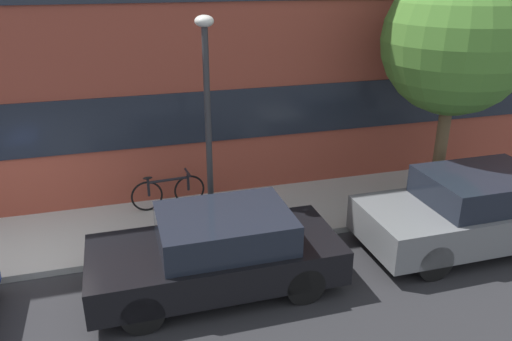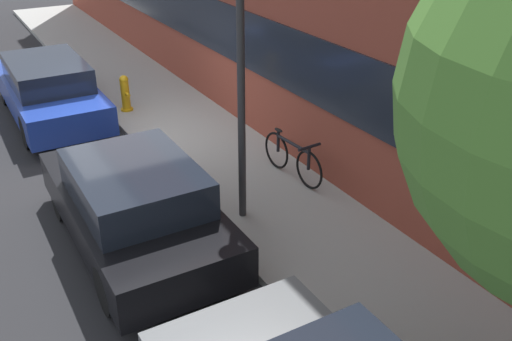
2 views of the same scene
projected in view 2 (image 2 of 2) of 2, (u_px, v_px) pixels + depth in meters
ground_plane at (133, 145)px, 11.21m from camera, size 56.00×56.00×0.00m
sidewalk_strip at (187, 131)px, 11.69m from camera, size 28.00×2.30×0.12m
parked_car_blue at (48, 89)px, 12.15m from camera, size 4.46×1.64×1.33m
parked_car_black at (135, 205)px, 7.89m from camera, size 3.95×1.73×1.31m
fire_hydrant at (125, 93)px, 12.38m from camera, size 0.48×0.27×0.79m
bicycle at (292, 157)px, 9.58m from camera, size 1.55×0.44×0.76m
lamp_post at (241, 52)px, 7.52m from camera, size 0.32×0.32×4.00m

